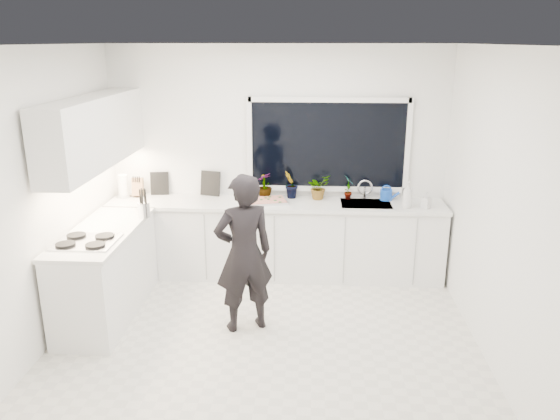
{
  "coord_description": "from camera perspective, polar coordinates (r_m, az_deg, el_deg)",
  "views": [
    {
      "loc": [
        0.42,
        -4.67,
        2.74
      ],
      "look_at": [
        0.11,
        0.4,
        1.15
      ],
      "focal_mm": 35.0,
      "sensor_mm": 36.0,
      "label": 1
    }
  ],
  "objects": [
    {
      "name": "window",
      "position": [
        6.51,
        5.04,
        6.78
      ],
      "size": [
        1.8,
        0.02,
        1.0
      ],
      "primitive_type": "cube",
      "color": "black",
      "rests_on": "wall_back"
    },
    {
      "name": "ceiling",
      "position": [
        4.69,
        -1.75,
        17.02
      ],
      "size": [
        4.0,
        3.5,
        0.02
      ],
      "primitive_type": "cube",
      "color": "white",
      "rests_on": "wall_back"
    },
    {
      "name": "pizza_tray",
      "position": [
        6.37,
        -1.39,
        0.92
      ],
      "size": [
        0.53,
        0.45,
        0.03
      ],
      "primitive_type": "cube",
      "rotation": [
        0.0,
        0.0,
        0.27
      ],
      "color": "silver",
      "rests_on": "countertop_back"
    },
    {
      "name": "wall_left",
      "position": [
        5.44,
        -23.18,
        1.16
      ],
      "size": [
        0.02,
        3.5,
        2.7
      ],
      "primitive_type": "cube",
      "color": "white",
      "rests_on": "ground"
    },
    {
      "name": "soap_bottles",
      "position": [
        6.3,
        13.65,
        1.39
      ],
      "size": [
        0.35,
        0.15,
        0.3
      ],
      "color": "#D8BF66",
      "rests_on": "countertop_back"
    },
    {
      "name": "picture_frame_large",
      "position": [
        6.84,
        -12.47,
        2.74
      ],
      "size": [
        0.22,
        0.05,
        0.28
      ],
      "primitive_type": "cube",
      "rotation": [
        0.0,
        0.0,
        0.14
      ],
      "color": "black",
      "rests_on": "countertop_back"
    },
    {
      "name": "paper_towel_roll",
      "position": [
        6.83,
        -16.06,
        2.37
      ],
      "size": [
        0.14,
        0.14,
        0.26
      ],
      "primitive_type": "cylinder",
      "rotation": [
        0.0,
        0.0,
        -0.35
      ],
      "color": "white",
      "rests_on": "countertop_back"
    },
    {
      "name": "faucet",
      "position": [
        6.58,
        8.86,
        2.1
      ],
      "size": [
        0.03,
        0.03,
        0.22
      ],
      "primitive_type": "cylinder",
      "color": "silver",
      "rests_on": "countertop_back"
    },
    {
      "name": "sink",
      "position": [
        6.43,
        8.95,
        0.25
      ],
      "size": [
        0.58,
        0.42,
        0.14
      ],
      "primitive_type": "cube",
      "color": "silver",
      "rests_on": "countertop_back"
    },
    {
      "name": "picture_frame_small",
      "position": [
        6.69,
        -7.28,
        2.78
      ],
      "size": [
        0.25,
        0.08,
        0.3
      ],
      "primitive_type": "cube",
      "rotation": [
        0.0,
        0.0,
        -0.26
      ],
      "color": "black",
      "rests_on": "countertop_back"
    },
    {
      "name": "herb_plants",
      "position": [
        6.5,
        2.48,
        2.51
      ],
      "size": [
        1.17,
        0.35,
        0.34
      ],
      "color": "#26662D",
      "rests_on": "countertop_back"
    },
    {
      "name": "utensil_crock",
      "position": [
        6.01,
        -14.03,
        0.03
      ],
      "size": [
        0.15,
        0.15,
        0.16
      ],
      "primitive_type": "cylinder",
      "rotation": [
        0.0,
        0.0,
        0.18
      ],
      "color": "#AEADB2",
      "rests_on": "countertop_left"
    },
    {
      "name": "watering_can",
      "position": [
        6.58,
        11.02,
        1.58
      ],
      "size": [
        0.18,
        0.18,
        0.13
      ],
      "primitive_type": "cylinder",
      "rotation": [
        0.0,
        0.0,
        -0.38
      ],
      "color": "blue",
      "rests_on": "countertop_back"
    },
    {
      "name": "person",
      "position": [
        5.23,
        -3.8,
        -4.57
      ],
      "size": [
        0.68,
        0.57,
        1.57
      ],
      "primitive_type": "imported",
      "rotation": [
        0.0,
        0.0,
        3.55
      ],
      "color": "black",
      "rests_on": "floor"
    },
    {
      "name": "base_cabinets_left",
      "position": [
        5.9,
        -17.69,
        -6.42
      ],
      "size": [
        0.58,
        1.6,
        0.88
      ],
      "primitive_type": "cube",
      "color": "white",
      "rests_on": "floor"
    },
    {
      "name": "floor",
      "position": [
        5.43,
        -1.48,
        -13.02
      ],
      "size": [
        4.0,
        3.5,
        0.02
      ],
      "primitive_type": "cube",
      "color": "beige",
      "rests_on": "ground"
    },
    {
      "name": "base_cabinets_back",
      "position": [
        6.55,
        -0.42,
        -3.18
      ],
      "size": [
        3.92,
        0.58,
        0.88
      ],
      "primitive_type": "cube",
      "color": "white",
      "rests_on": "floor"
    },
    {
      "name": "pizza",
      "position": [
        6.37,
        -1.39,
        1.07
      ],
      "size": [
        0.49,
        0.4,
        0.01
      ],
      "primitive_type": "cube",
      "rotation": [
        0.0,
        0.0,
        0.27
      ],
      "color": "red",
      "rests_on": "pizza_tray"
    },
    {
      "name": "countertop_back",
      "position": [
        6.39,
        -0.44,
        0.66
      ],
      "size": [
        3.94,
        0.62,
        0.04
      ],
      "primitive_type": "cube",
      "color": "silver",
      "rests_on": "base_cabinets_back"
    },
    {
      "name": "wall_right",
      "position": [
        5.12,
        21.4,
        0.41
      ],
      "size": [
        0.02,
        3.5,
        2.7
      ],
      "primitive_type": "cube",
      "color": "white",
      "rests_on": "ground"
    },
    {
      "name": "countertop_left",
      "position": [
        5.74,
        -18.1,
        -2.21
      ],
      "size": [
        0.62,
        1.6,
        0.04
      ],
      "primitive_type": "cube",
      "color": "silver",
      "rests_on": "base_cabinets_left"
    },
    {
      "name": "stovetop",
      "position": [
        5.43,
        -19.64,
        -3.07
      ],
      "size": [
        0.56,
        0.48,
        0.03
      ],
      "primitive_type": "cube",
      "color": "black",
      "rests_on": "countertop_left"
    },
    {
      "name": "wall_back",
      "position": [
        6.59,
        -0.25,
        5.21
      ],
      "size": [
        4.0,
        0.02,
        2.7
      ],
      "primitive_type": "cube",
      "color": "white",
      "rests_on": "ground"
    },
    {
      "name": "upper_cabinets",
      "position": [
        5.87,
        -18.85,
        7.75
      ],
      "size": [
        0.34,
        2.1,
        0.7
      ],
      "primitive_type": "cube",
      "color": "white",
      "rests_on": "wall_left"
    },
    {
      "name": "knife_block",
      "position": [
        6.82,
        -14.64,
        2.29
      ],
      "size": [
        0.14,
        0.12,
        0.22
      ],
      "primitive_type": "cube",
      "rotation": [
        0.0,
        0.0,
        0.14
      ],
      "color": "#9F674A",
      "rests_on": "countertop_back"
    }
  ]
}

